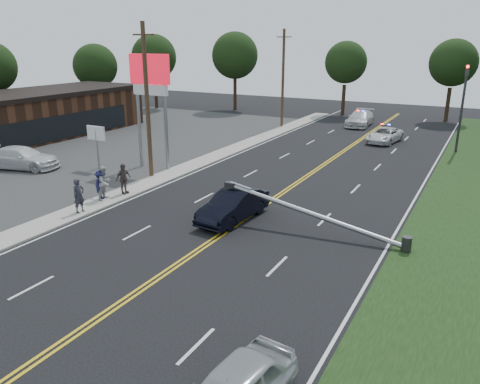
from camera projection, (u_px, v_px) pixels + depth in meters
The scene contains 23 objects.
ground at pixel (144, 288), 17.56m from camera, with size 120.00×120.00×0.00m, color black.
parking_lot at pixel (20, 165), 34.98m from camera, with size 25.00×60.00×0.01m, color #2D2D2D.
sidewalk at pixel (142, 186), 29.71m from camera, with size 1.80×70.00×0.12m, color #9C978C.
centerline_yellow at pixel (260, 208), 25.92m from camera, with size 0.36×80.00×0.00m, color gold.
pylon_sign at pixel (150, 84), 32.17m from camera, with size 3.20×0.35×8.00m.
small_sign at pixel (96, 137), 33.21m from camera, with size 1.60×0.14×3.10m.
traffic_signal at pixel (463, 101), 37.59m from camera, with size 0.28×0.41×7.05m.
fallen_streetlight at pixel (322, 217), 22.07m from camera, with size 9.36×0.44×1.91m.
utility_pole_mid at pixel (147, 102), 30.19m from camera, with size 1.60×0.28×10.00m.
utility_pole_far at pixel (283, 79), 48.59m from camera, with size 1.60×0.28×10.00m.
tree_3 at pixel (95, 66), 58.92m from camera, with size 5.47×5.47×8.53m.
tree_4 at pixel (154, 57), 62.26m from camera, with size 5.94×5.94×9.74m.
tree_5 at pixel (235, 56), 60.48m from camera, with size 5.95×5.95×10.00m.
tree_6 at pixel (346, 63), 56.31m from camera, with size 5.01×5.01×8.86m.
tree_7 at pixel (453, 63), 51.88m from camera, with size 5.19×5.19×9.10m.
crashed_sedan at pixel (233, 206), 24.00m from camera, with size 1.63×4.69×1.54m, color black.
parked_car at pixel (22, 158), 33.71m from camera, with size 2.20×5.42×1.57m, color silver.
emergency_a at pixel (385, 135), 42.47m from camera, with size 2.18×4.74×1.32m, color silver.
emergency_b at pixel (360, 118), 50.62m from camera, with size 2.31×5.68×1.65m, color silver.
bystander_a at pixel (79, 196), 24.70m from camera, with size 0.67×0.44×1.84m, color #2A2932.
bystander_b at pixel (105, 183), 26.77m from camera, with size 0.95×0.74×1.95m, color #9FA0A4.
bystander_c at pixel (101, 185), 26.75m from camera, with size 1.11×0.64×1.73m, color #19193F.
bystander_d at pixel (123, 179), 27.72m from camera, with size 1.08×0.45×1.85m, color #534542.
Camera 1 is at (10.61, -11.98, 8.84)m, focal length 35.00 mm.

